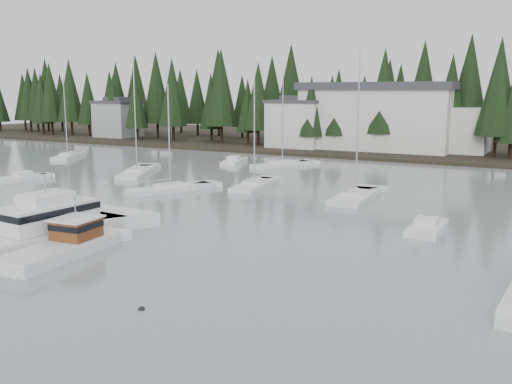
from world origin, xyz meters
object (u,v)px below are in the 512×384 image
sailboat_6 (254,187)px  sailboat_8 (171,190)px  house_far_west (118,118)px  cabin_cruiser_center (43,233)px  runabout_0 (24,179)px  sailboat_5 (137,173)px  runabout_3 (234,162)px  house_west (297,123)px  runabout_1 (426,230)px  lobster_boat_brown (62,248)px  harbor_inn (390,117)px  sailboat_2 (282,166)px  sailboat_4 (68,157)px  sailboat_1 (355,198)px

sailboat_6 → sailboat_8: size_ratio=1.05×
house_far_west → cabin_cruiser_center: 84.32m
sailboat_8 → runabout_0: (-18.94, -2.45, 0.07)m
sailboat_5 → runabout_0: size_ratio=2.49×
sailboat_5 → runabout_3: size_ratio=2.26×
house_west → runabout_1: 58.02m
lobster_boat_brown → house_far_west: bearing=34.4°
harbor_inn → sailboat_8: harbor_inn is taller
lobster_boat_brown → sailboat_6: 27.88m
cabin_cruiser_center → harbor_inn: bearing=0.3°
house_far_west → harbor_inn: (57.04, 1.34, 1.37)m
sailboat_6 → house_west: bearing=9.8°
lobster_boat_brown → runabout_1: bearing=-53.1°
house_west → runabout_0: 47.66m
house_far_west → sailboat_5: 52.64m
harbor_inn → runabout_1: 54.41m
sailboat_2 → runabout_1: sailboat_2 is taller
sailboat_8 → sailboat_2: bearing=18.7°
harbor_inn → runabout_3: size_ratio=4.55×
runabout_3 → house_far_west: bearing=47.0°
sailboat_2 → sailboat_8: (-1.67, -22.43, -0.00)m
runabout_0 → house_west: bearing=-2.8°
house_west → harbor_inn: (15.04, 3.34, 1.12)m
sailboat_4 → house_far_west: bearing=0.1°
sailboat_6 → runabout_0: 26.74m
sailboat_8 → runabout_1: bearing=-77.3°
harbor_inn → cabin_cruiser_center: 67.30m
runabout_3 → sailboat_5: bearing=146.8°
lobster_boat_brown → sailboat_5: size_ratio=0.59×
cabin_cruiser_center → sailboat_2: size_ratio=1.04×
cabin_cruiser_center → sailboat_4: sailboat_4 is taller
lobster_boat_brown → sailboat_6: (-1.74, 27.82, -0.40)m
cabin_cruiser_center → sailboat_1: (12.90, 25.38, -0.72)m
sailboat_2 → runabout_3: (-7.62, -0.04, 0.07)m
harbor_inn → sailboat_4: size_ratio=2.38×
cabin_cruiser_center → runabout_3: bearing=18.3°
sailboat_6 → sailboat_4: bearing=67.3°
house_west → sailboat_4: (-25.67, -27.30, -4.58)m
sailboat_1 → sailboat_2: bearing=39.4°
runabout_0 → runabout_1: same height
sailboat_1 → runabout_1: sailboat_1 is taller
lobster_boat_brown → sailboat_1: size_ratio=0.60×
harbor_inn → runabout_0: 56.76m
house_far_west → runabout_0: (28.79, -47.56, -4.27)m
lobster_boat_brown → sailboat_5: sailboat_5 is taller
runabout_1 → house_far_west: bearing=54.7°
sailboat_4 → runabout_3: sailboat_4 is taller
lobster_boat_brown → sailboat_2: bearing=2.9°
sailboat_1 → sailboat_6: sailboat_1 is taller
lobster_boat_brown → sailboat_1: sailboat_1 is taller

